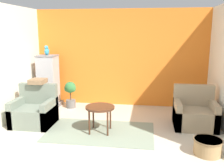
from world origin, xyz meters
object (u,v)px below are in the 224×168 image
at_px(birdcage, 48,82).
at_px(potted_plant, 70,92).
at_px(coffee_table, 100,109).
at_px(parrot, 47,51).
at_px(wicker_basket, 208,146).
at_px(armchair_left, 34,112).
at_px(armchair_right, 195,114).

relative_size(birdcage, potted_plant, 1.98).
height_order(coffee_table, parrot, parrot).
height_order(coffee_table, wicker_basket, coffee_table).
relative_size(armchair_left, wicker_basket, 1.87).
distance_m(coffee_table, armchair_right, 2.00).
distance_m(parrot, potted_plant, 1.23).
relative_size(potted_plant, wicker_basket, 1.51).
bearing_deg(armchair_left, armchair_right, 6.22).
bearing_deg(armchair_left, wicker_basket, -14.27).
xyz_separation_m(armchair_right, parrot, (-3.58, 0.95, 1.21)).
bearing_deg(wicker_basket, parrot, 148.74).
bearing_deg(armchair_right, armchair_left, -173.78).
xyz_separation_m(coffee_table, potted_plant, (-1.08, 1.50, -0.06)).
relative_size(armchair_right, wicker_basket, 1.87).
xyz_separation_m(coffee_table, armchair_left, (-1.48, 0.21, -0.19)).
xyz_separation_m(armchair_right, potted_plant, (-2.98, 0.92, 0.14)).
xyz_separation_m(armchair_left, wicker_basket, (3.38, -0.86, -0.14)).
xyz_separation_m(coffee_table, birdcage, (-1.68, 1.53, 0.19)).
bearing_deg(parrot, birdcage, -90.00).
height_order(birdcage, wicker_basket, birdcage).
relative_size(coffee_table, armchair_left, 0.67).
distance_m(birdcage, wicker_basket, 4.23).
bearing_deg(wicker_basket, armchair_right, 90.27).
bearing_deg(potted_plant, parrot, 177.12).
bearing_deg(armchair_right, parrot, 165.15).
relative_size(coffee_table, parrot, 2.26).
xyz_separation_m(parrot, potted_plant, (0.60, -0.03, -1.07)).
bearing_deg(armchair_right, potted_plant, 162.86).
distance_m(coffee_table, birdcage, 2.28).
bearing_deg(armchair_left, potted_plant, 72.95).
distance_m(coffee_table, parrot, 2.49).
distance_m(birdcage, parrot, 0.83).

